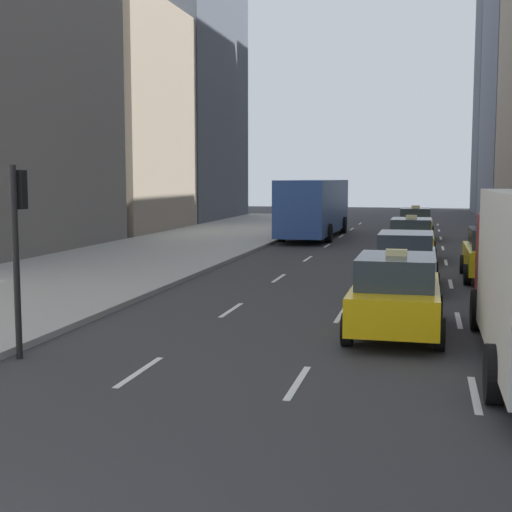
{
  "coord_description": "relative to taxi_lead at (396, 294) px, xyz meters",
  "views": [
    {
      "loc": [
        4.6,
        -3.3,
        3.36
      ],
      "look_at": [
        0.54,
        13.64,
        1.45
      ],
      "focal_mm": 50.0,
      "sensor_mm": 36.0,
      "label": 1
    }
  ],
  "objects": [
    {
      "name": "building_row_left",
      "position": [
        -18.0,
        17.03,
        8.03
      ],
      "size": [
        6.0,
        58.14,
        19.98
      ],
      "color": "gray",
      "rests_on": "ground"
    },
    {
      "name": "lane_markings",
      "position": [
        -1.4,
        10.89,
        -0.87
      ],
      "size": [
        5.72,
        56.0,
        0.01
      ],
      "color": "white",
      "rests_on": "ground"
    },
    {
      "name": "taxi_lead",
      "position": [
        0.0,
        0.0,
        0.0
      ],
      "size": [
        2.02,
        4.4,
        1.87
      ],
      "color": "yellow",
      "rests_on": "ground"
    },
    {
      "name": "sedan_black_near",
      "position": [
        0.0,
        6.83,
        -0.01
      ],
      "size": [
        2.02,
        4.5,
        1.72
      ],
      "color": "#9EA0A5",
      "rests_on": "ground"
    },
    {
      "name": "taxi_fourth",
      "position": [
        0.0,
        24.88,
        0.0
      ],
      "size": [
        2.02,
        4.4,
        1.87
      ],
      "color": "yellow",
      "rests_on": "ground"
    },
    {
      "name": "sidewalk_left",
      "position": [
        -11.0,
        14.89,
        -0.81
      ],
      "size": [
        8.0,
        66.0,
        0.15
      ],
      "primitive_type": "cube",
      "color": "#9E9E99",
      "rests_on": "ground"
    },
    {
      "name": "taxi_third",
      "position": [
        2.8,
        9.15,
        0.0
      ],
      "size": [
        2.02,
        4.4,
        1.87
      ],
      "color": "yellow",
      "rests_on": "ground"
    },
    {
      "name": "traffic_light_pole",
      "position": [
        -6.75,
        -3.67,
        1.53
      ],
      "size": [
        0.24,
        0.42,
        3.6
      ],
      "color": "black",
      "rests_on": "ground"
    },
    {
      "name": "taxi_second",
      "position": [
        0.0,
        14.39,
        0.0
      ],
      "size": [
        2.02,
        4.4,
        1.87
      ],
      "color": "yellow",
      "rests_on": "ground"
    },
    {
      "name": "city_bus",
      "position": [
        -5.61,
        24.82,
        0.91
      ],
      "size": [
        2.8,
        11.61,
        3.25
      ],
      "color": "#2D519E",
      "rests_on": "ground"
    }
  ]
}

